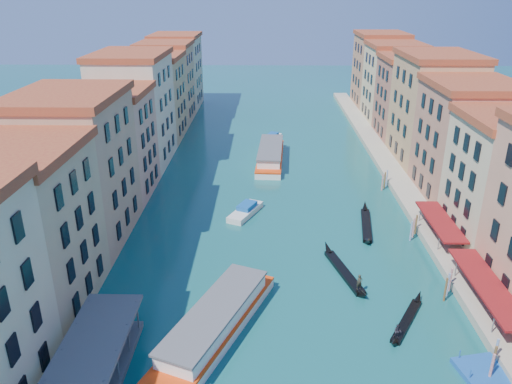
% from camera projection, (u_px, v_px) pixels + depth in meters
% --- Properties ---
extents(left_bank_palazzos, '(12.80, 128.40, 21.00)m').
position_uv_depth(left_bank_palazzos, '(126.00, 122.00, 88.50)').
color(left_bank_palazzos, beige).
rests_on(left_bank_palazzos, ground).
extents(right_bank_palazzos, '(12.80, 128.40, 21.00)m').
position_uv_depth(right_bank_palazzos, '(443.00, 122.00, 87.77)').
color(right_bank_palazzos, '#983F39').
rests_on(right_bank_palazzos, ground).
extents(quay, '(4.00, 140.00, 1.00)m').
position_uv_depth(quay, '(392.00, 171.00, 91.46)').
color(quay, '#ADA58B').
rests_on(quay, ground).
extents(restaurant_awnings, '(3.20, 44.55, 3.12)m').
position_uv_depth(restaurant_awnings, '(490.00, 288.00, 51.71)').
color(restaurant_awnings, maroon).
rests_on(restaurant_awnings, ground).
extents(vaporetto_stop, '(5.40, 16.40, 3.65)m').
position_uv_depth(vaporetto_stop, '(92.00, 370.00, 42.83)').
color(vaporetto_stop, '#5A5B5D').
rests_on(vaporetto_stop, ground).
extents(mooring_poles_right, '(1.44, 54.24, 3.20)m').
position_uv_depth(mooring_poles_right, '(440.00, 272.00, 57.77)').
color(mooring_poles_right, brown).
rests_on(mooring_poles_right, ground).
extents(mooring_poles_left, '(0.24, 8.24, 3.20)m').
position_uv_depth(mooring_poles_left, '(64.00, 371.00, 42.93)').
color(mooring_poles_left, brown).
rests_on(mooring_poles_left, ground).
extents(vaporetto_near, '(11.70, 20.15, 2.96)m').
position_uv_depth(vaporetto_near, '(216.00, 322.00, 49.24)').
color(vaporetto_near, white).
rests_on(vaporetto_near, ground).
extents(vaporetto_far, '(5.81, 20.86, 3.07)m').
position_uv_depth(vaporetto_far, '(270.00, 155.00, 97.74)').
color(vaporetto_far, white).
rests_on(vaporetto_far, ground).
extents(gondola_fore, '(4.32, 12.63, 2.56)m').
position_uv_depth(gondola_fore, '(344.00, 271.00, 59.75)').
color(gondola_fore, black).
rests_on(gondola_fore, ground).
extents(gondola_right, '(6.04, 9.47, 2.10)m').
position_uv_depth(gondola_right, '(406.00, 320.00, 50.92)').
color(gondola_right, black).
rests_on(gondola_right, ground).
extents(gondola_far, '(2.95, 13.43, 1.90)m').
position_uv_depth(gondola_far, '(366.00, 223.00, 71.72)').
color(gondola_far, black).
rests_on(gondola_far, ground).
extents(motorboat_mid, '(5.37, 8.02, 1.60)m').
position_uv_depth(motorboat_mid, '(246.00, 211.00, 75.27)').
color(motorboat_mid, silver).
rests_on(motorboat_mid, ground).
extents(motorboat_far, '(4.67, 7.64, 1.51)m').
position_uv_depth(motorboat_far, '(272.00, 138.00, 111.33)').
color(motorboat_far, white).
rests_on(motorboat_far, ground).
extents(blue_dock, '(5.24, 6.82, 0.51)m').
position_uv_depth(blue_dock, '(490.00, 380.00, 43.37)').
color(blue_dock, '#1A54A3').
rests_on(blue_dock, ground).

